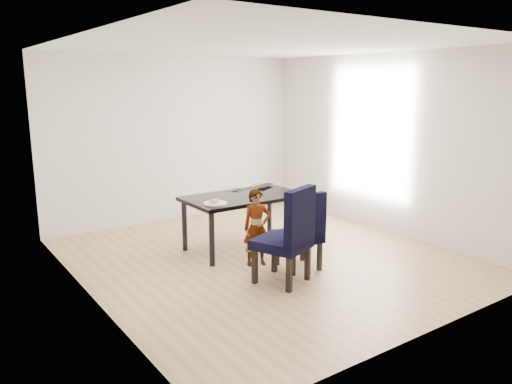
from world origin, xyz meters
TOP-DOWN VIEW (x-y plane):
  - floor at (0.00, 0.00)m, footprint 4.50×5.00m
  - ceiling at (0.00, 0.00)m, footprint 4.50×5.00m
  - wall_back at (0.00, 2.50)m, footprint 4.50×0.01m
  - wall_front at (0.00, -2.50)m, footprint 4.50×0.01m
  - wall_left at (-2.25, 0.00)m, footprint 0.01×5.00m
  - wall_right at (2.25, 0.00)m, footprint 0.01×5.00m
  - dining_table at (0.00, 0.50)m, footprint 1.60×0.90m
  - chair_left at (-0.32, -0.76)m, footprint 0.71×0.72m
  - chair_right at (0.12, -0.53)m, footprint 0.54×0.56m
  - child at (-0.23, -0.15)m, footprint 0.41×0.32m
  - plate at (-0.57, 0.28)m, footprint 0.37×0.37m
  - sandwich at (-0.59, 0.28)m, footprint 0.16×0.11m
  - laptop at (0.56, 0.85)m, footprint 0.42×0.37m
  - cable_tangle at (0.09, 0.80)m, footprint 0.17×0.17m

SIDE VIEW (x-z plane):
  - floor at x=0.00m, z-range -0.01..0.00m
  - dining_table at x=0.00m, z-range 0.00..0.75m
  - child at x=-0.23m, z-range 0.00..0.97m
  - chair_right at x=0.12m, z-range 0.00..0.99m
  - chair_left at x=-0.32m, z-range 0.00..1.13m
  - cable_tangle at x=0.09m, z-range 0.75..0.76m
  - plate at x=-0.57m, z-range 0.75..0.77m
  - laptop at x=0.56m, z-range 0.75..0.78m
  - sandwich at x=-0.59m, z-range 0.77..0.82m
  - wall_back at x=0.00m, z-range 0.00..2.70m
  - wall_front at x=0.00m, z-range 0.00..2.70m
  - wall_left at x=-2.25m, z-range 0.00..2.70m
  - wall_right at x=2.25m, z-range 0.00..2.70m
  - ceiling at x=0.00m, z-range 2.70..2.71m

